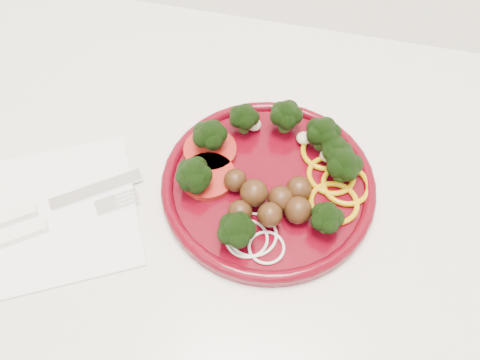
% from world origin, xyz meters
% --- Properties ---
extents(counter, '(2.40, 0.60, 0.90)m').
position_xyz_m(counter, '(0.00, 1.70, 0.45)').
color(counter, silver).
rests_on(counter, ground).
extents(plate, '(0.24, 0.24, 0.05)m').
position_xyz_m(plate, '(0.19, 1.71, 0.92)').
color(plate, '#48030E').
rests_on(plate, counter).
extents(napkin, '(0.24, 0.24, 0.00)m').
position_xyz_m(napkin, '(-0.03, 1.62, 0.90)').
color(napkin, white).
rests_on(napkin, counter).
extents(knife, '(0.16, 0.13, 0.01)m').
position_xyz_m(knife, '(-0.06, 1.61, 0.91)').
color(knife, silver).
rests_on(knife, napkin).
extents(fork, '(0.14, 0.12, 0.01)m').
position_xyz_m(fork, '(-0.04, 1.59, 0.91)').
color(fork, white).
rests_on(fork, napkin).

